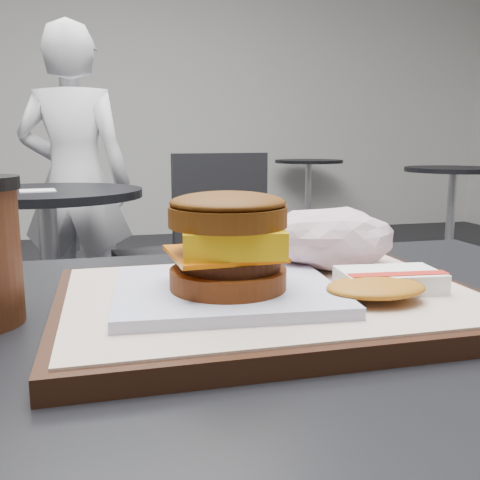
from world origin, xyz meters
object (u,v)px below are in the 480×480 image
breakfast_sandwich (228,254)px  neighbor_table (49,243)px  serving_tray (271,301)px  neighbor_chair (191,247)px  patron (75,183)px  crumpled_wrapper (329,238)px  hash_brown (383,283)px

breakfast_sandwich → neighbor_table: size_ratio=0.27×
serving_tray → neighbor_chair: (0.18, 1.63, -0.27)m
neighbor_table → patron: patron is taller
breakfast_sandwich → neighbor_table: (-0.31, 1.64, -0.28)m
breakfast_sandwich → neighbor_table: bearing=100.7°
neighbor_table → breakfast_sandwich: bearing=-79.3°
neighbor_table → crumpled_wrapper: bearing=-74.1°
crumpled_wrapper → neighbor_table: crumpled_wrapper is taller
serving_tray → crumpled_wrapper: (0.09, 0.07, 0.04)m
neighbor_chair → patron: (-0.46, 0.61, 0.22)m
hash_brown → neighbor_chair: (0.09, 1.67, -0.29)m
neighbor_chair → patron: bearing=127.3°
serving_tray → neighbor_chair: neighbor_chair is taller
crumpled_wrapper → breakfast_sandwich: bearing=-146.6°
serving_tray → crumpled_wrapper: bearing=40.0°
serving_tray → neighbor_table: (-0.35, 1.63, -0.23)m
neighbor_chair → breakfast_sandwich: bearing=-97.8°
breakfast_sandwich → crumpled_wrapper: bearing=33.4°
hash_brown → patron: patron is taller
crumpled_wrapper → neighbor_chair: (0.09, 1.55, -0.31)m
breakfast_sandwich → crumpled_wrapper: 0.16m
breakfast_sandwich → hash_brown: 0.14m
breakfast_sandwich → hash_brown: bearing=-10.1°
neighbor_table → hash_brown: bearing=-75.0°
hash_brown → crumpled_wrapper: 0.11m
serving_tray → neighbor_table: bearing=102.2°
crumpled_wrapper → neighbor_chair: 1.59m
serving_tray → crumpled_wrapper: size_ratio=2.63×
crumpled_wrapper → patron: 2.19m
serving_tray → patron: (-0.28, 2.24, -0.05)m
breakfast_sandwich → neighbor_chair: bearing=82.2°
neighbor_table → neighbor_chair: neighbor_chair is taller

